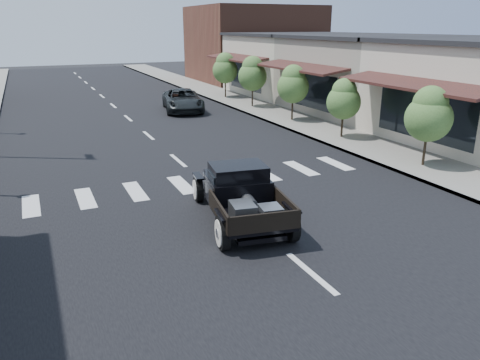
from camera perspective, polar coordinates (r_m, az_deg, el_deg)
name	(u,v)px	position (r m, az deg, el deg)	size (l,w,h in m)	color
ground	(253,224)	(13.08, 1.55, -5.41)	(120.00, 120.00, 0.00)	black
road	(136,125)	(26.81, -12.62, 6.60)	(14.00, 80.00, 0.02)	black
road_markings	(159,145)	(22.06, -9.85, 4.26)	(12.00, 60.00, 0.06)	silver
sidewalk_right	(271,112)	(29.66, 3.76, 8.23)	(3.00, 80.00, 0.15)	gray
storefront_mid	(378,76)	(31.36, 16.43, 12.11)	(10.00, 9.00, 4.50)	gray
storefront_far	(302,65)	(38.63, 7.61, 13.72)	(10.00, 9.00, 4.50)	beige
far_building_right	(253,44)	(47.56, 1.65, 16.22)	(11.00, 10.00, 7.00)	brown
small_tree_a	(427,128)	(19.04, 21.87, 5.93)	(1.75, 1.75, 2.91)	#466C31
small_tree_b	(343,109)	(22.93, 12.46, 8.44)	(1.61, 1.61, 2.68)	#466C31
small_tree_c	(293,94)	(26.78, 6.45, 10.42)	(1.77, 1.77, 2.95)	#466C31
small_tree_d	(252,82)	(31.33, 1.52, 11.83)	(1.88, 1.88, 3.13)	#466C31
small_tree_e	(225,76)	(35.55, -1.81, 12.59)	(1.87, 1.87, 3.11)	#466C31
hotrod_pickup	(240,193)	(13.04, 0.02, -1.65)	(2.18, 4.68, 1.62)	black
second_car	(183,100)	(30.53, -7.00, 9.60)	(2.29, 4.97, 1.38)	black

